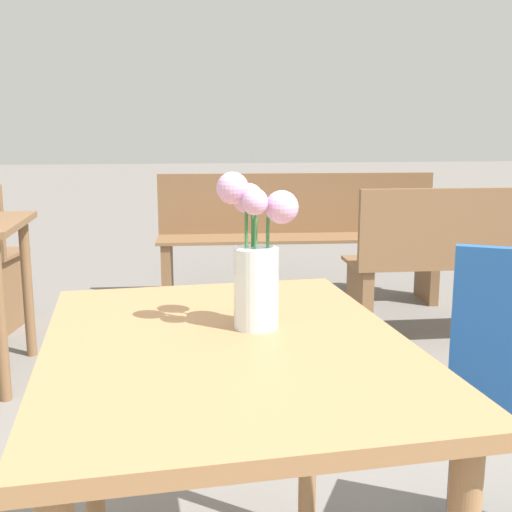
# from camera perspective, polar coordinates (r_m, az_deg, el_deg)

# --- Properties ---
(table_front) EXTENTS (0.77, 0.97, 0.74)m
(table_front) POSITION_cam_1_polar(r_m,az_deg,el_deg) (1.30, -2.57, -12.24)
(table_front) COLOR #9E7047
(table_front) RESTS_ON ground_plane
(flower_vase) EXTENTS (0.16, 0.14, 0.32)m
(flower_vase) POSITION_cam_1_polar(r_m,az_deg,el_deg) (1.31, -0.02, -0.64)
(flower_vase) COLOR silver
(flower_vase) RESTS_ON table_front
(bench_near) EXTENTS (1.87, 0.46, 0.85)m
(bench_near) POSITION_cam_1_polar(r_m,az_deg,el_deg) (4.28, 3.77, 2.23)
(bench_near) COLOR brown
(bench_near) RESTS_ON ground_plane
(bench_middle) EXTENTS (1.60, 0.39, 0.85)m
(bench_middle) POSITION_cam_1_polar(r_m,az_deg,el_deg) (3.65, 20.78, -0.27)
(bench_middle) COLOR brown
(bench_middle) RESTS_ON ground_plane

